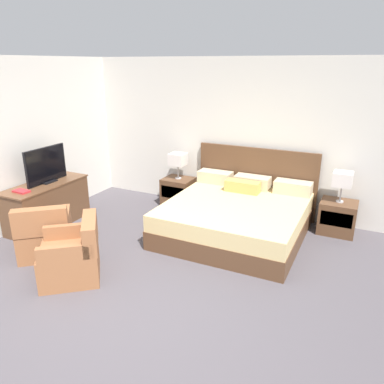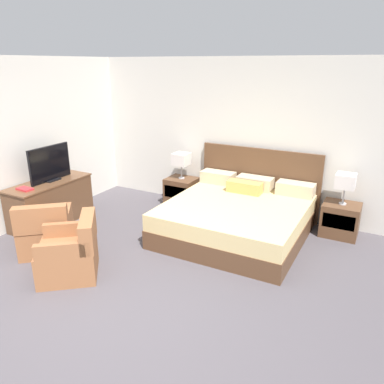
# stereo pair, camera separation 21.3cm
# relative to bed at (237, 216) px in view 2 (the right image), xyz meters

# --- Properties ---
(ground_plane) EXTENTS (9.95, 9.95, 0.00)m
(ground_plane) POSITION_rel_bed_xyz_m (-0.46, -2.31, -0.30)
(ground_plane) COLOR #4C474C
(wall_back) EXTENTS (6.61, 0.06, 2.62)m
(wall_back) POSITION_rel_bed_xyz_m (-0.46, 1.03, 1.01)
(wall_back) COLOR beige
(wall_back) RESTS_ON ground
(wall_left) EXTENTS (0.06, 5.12, 2.62)m
(wall_left) POSITION_rel_bed_xyz_m (-3.20, -0.95, 1.01)
(wall_left) COLOR beige
(wall_left) RESTS_ON ground
(bed) EXTENTS (2.07, 2.07, 1.17)m
(bed) POSITION_rel_bed_xyz_m (0.00, 0.00, 0.00)
(bed) COLOR brown
(bed) RESTS_ON ground
(nightstand_left) EXTENTS (0.54, 0.46, 0.51)m
(nightstand_left) POSITION_rel_bed_xyz_m (-1.39, 0.71, -0.04)
(nightstand_left) COLOR brown
(nightstand_left) RESTS_ON ground
(nightstand_right) EXTENTS (0.54, 0.46, 0.51)m
(nightstand_right) POSITION_rel_bed_xyz_m (1.39, 0.71, -0.04)
(nightstand_right) COLOR brown
(nightstand_right) RESTS_ON ground
(table_lamp_left) EXTENTS (0.28, 0.28, 0.47)m
(table_lamp_left) POSITION_rel_bed_xyz_m (-1.39, 0.71, 0.57)
(table_lamp_left) COLOR #B7B7BC
(table_lamp_left) RESTS_ON nightstand_left
(table_lamp_right) EXTENTS (0.28, 0.28, 0.47)m
(table_lamp_right) POSITION_rel_bed_xyz_m (1.39, 0.71, 0.57)
(table_lamp_right) COLOR #B7B7BC
(table_lamp_right) RESTS_ON nightstand_right
(dresser) EXTENTS (0.57, 1.39, 0.71)m
(dresser) POSITION_rel_bed_xyz_m (-2.86, -1.03, 0.07)
(dresser) COLOR brown
(dresser) RESTS_ON ground
(tv) EXTENTS (0.18, 0.79, 0.57)m
(tv) POSITION_rel_bed_xyz_m (-2.86, -0.95, 0.69)
(tv) COLOR black
(tv) RESTS_ON dresser
(book_red_cover) EXTENTS (0.25, 0.15, 0.03)m
(book_red_cover) POSITION_rel_bed_xyz_m (-2.84, -1.49, 0.43)
(book_red_cover) COLOR #B7282D
(book_red_cover) RESTS_ON dresser
(armchair_by_window) EXTENTS (0.97, 0.97, 0.76)m
(armchair_by_window) POSITION_rel_bed_xyz_m (-2.14, -1.78, -0.01)
(armchair_by_window) COLOR #935B38
(armchair_by_window) RESTS_ON ground
(armchair_companion) EXTENTS (0.96, 0.96, 0.76)m
(armchair_companion) POSITION_rel_bed_xyz_m (-1.37, -2.07, -0.01)
(armchair_companion) COLOR #935B38
(armchair_companion) RESTS_ON ground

